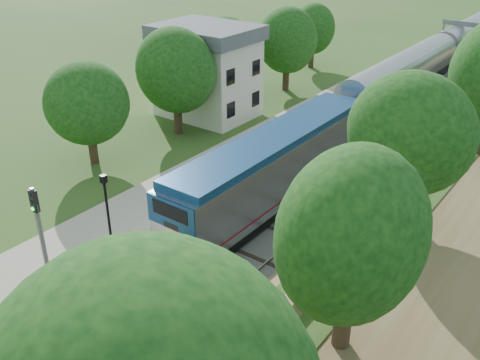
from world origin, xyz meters
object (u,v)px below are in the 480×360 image
Objects in this scene: signal_platform at (41,235)px; signal_farside at (372,173)px; station_building at (207,70)px; lamppost_far at (109,217)px.

signal_platform is 17.03m from signal_farside.
signal_farside is at bearing -27.13° from station_building.
signal_farside is (9.10, 14.40, -0.04)m from signal_platform.
station_building is 27.12m from signal_platform.
station_building is 1.35× the size of signal_farside.
signal_platform is (1.05, -4.52, 1.68)m from lamppost_far.
signal_farside reaches higher than lamppost_far.
station_building reaches higher than signal_platform.
signal_farside is at bearing 57.71° from signal_platform.
signal_platform is at bearing -122.29° from signal_farside.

